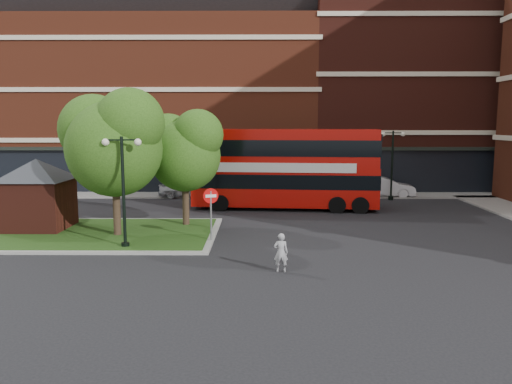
{
  "coord_description": "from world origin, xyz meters",
  "views": [
    {
      "loc": [
        0.49,
        -21.38,
        5.61
      ],
      "look_at": [
        0.28,
        4.34,
        2.0
      ],
      "focal_mm": 35.0,
      "sensor_mm": 36.0,
      "label": 1
    }
  ],
  "objects_px": {
    "bus": "(285,163)",
    "woman": "(281,253)",
    "car_silver": "(187,188)",
    "car_white": "(384,187)"
  },
  "relations": [
    {
      "from": "bus",
      "to": "woman",
      "type": "distance_m",
      "value": 14.17
    },
    {
      "from": "woman",
      "to": "car_silver",
      "type": "distance_m",
      "value": 19.76
    },
    {
      "from": "woman",
      "to": "car_silver",
      "type": "height_order",
      "value": "woman"
    },
    {
      "from": "car_silver",
      "to": "car_white",
      "type": "relative_size",
      "value": 0.91
    },
    {
      "from": "car_white",
      "to": "car_silver",
      "type": "bearing_deg",
      "value": 98.05
    },
    {
      "from": "car_silver",
      "to": "woman",
      "type": "bearing_deg",
      "value": -167.71
    },
    {
      "from": "woman",
      "to": "car_white",
      "type": "relative_size",
      "value": 0.33
    },
    {
      "from": "bus",
      "to": "car_silver",
      "type": "relative_size",
      "value": 2.9
    },
    {
      "from": "car_white",
      "to": "woman",
      "type": "bearing_deg",
      "value": 162.41
    },
    {
      "from": "bus",
      "to": "car_silver",
      "type": "bearing_deg",
      "value": 151.27
    }
  ]
}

